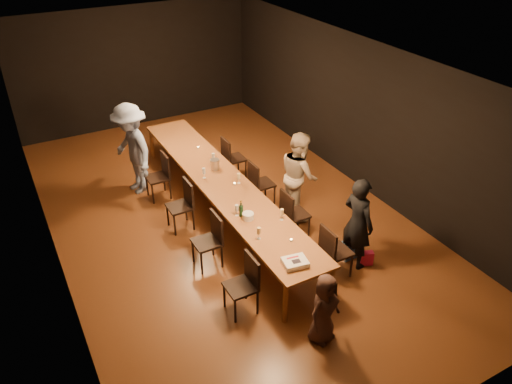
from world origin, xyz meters
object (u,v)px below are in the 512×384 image
chair_left_2 (180,206)px  woman_birthday (358,223)px  chair_left_0 (241,286)px  man_blue (132,149)px  chair_left_1 (207,242)px  woman_tan (299,175)px  table (222,183)px  child (324,309)px  chair_right_0 (336,251)px  chair_right_2 (262,183)px  ice_bucket (215,164)px  chair_left_3 (157,177)px  chair_right_1 (295,213)px  plate_stack (248,216)px  champagne_bottle (241,208)px  chair_right_3 (234,158)px  birthday_cake (295,262)px

chair_left_2 → woman_birthday: (2.14, -2.32, 0.34)m
chair_left_0 → man_blue: man_blue is taller
chair_left_1 → woman_tan: bearing=-74.6°
table → child: (-0.11, -3.41, -0.16)m
table → chair_right_0: bearing=-70.5°
chair_right_2 → child: child is taller
woman_birthday → ice_bucket: 3.05m
chair_left_0 → chair_left_3: 3.60m
chair_right_1 → plate_stack: chair_right_1 is taller
chair_right_0 → champagne_bottle: (-1.06, 1.22, 0.43)m
chair_right_2 → chair_left_2: same height
chair_right_2 → chair_left_2: size_ratio=1.00×
chair_left_1 → chair_right_3: bearing=-35.3°
chair_right_0 → plate_stack: (-1.00, 1.09, 0.34)m
plate_stack → chair_right_3: bearing=68.3°
chair_right_0 → woman_birthday: woman_birthday is taller
table → chair_right_3: chair_right_3 is taller
woman_tan → man_blue: bearing=60.0°
chair_right_1 → woman_tan: bearing=143.5°
chair_right_1 → chair_left_2: size_ratio=1.00×
chair_right_1 → champagne_bottle: size_ratio=3.10×
chair_left_1 → champagne_bottle: size_ratio=3.10×
child → chair_left_0: bearing=109.5°
chair_left_3 → woman_birthday: size_ratio=0.58×
chair_left_1 → chair_left_2: (0.00, 1.20, 0.00)m
chair_right_1 → woman_tan: size_ratio=0.55×
chair_left_2 → plate_stack: chair_left_2 is taller
table → chair_right_0: chair_right_0 is taller
chair_left_0 → man_blue: (-0.30, 4.09, 0.47)m
man_blue → child: bearing=1.9°
table → chair_right_2: 0.88m
chair_right_1 → chair_left_3: size_ratio=1.00×
chair_left_0 → ice_bucket: ice_bucket is taller
chair_right_2 → chair_left_2: (-1.70, 0.00, 0.00)m
table → chair_left_1: 1.49m
child → woman_tan: bearing=46.6°
man_blue → chair_right_2: bearing=40.2°
birthday_cake → chair_right_0: bearing=24.4°
chair_left_0 → birthday_cake: size_ratio=2.40×
chair_right_2 → chair_left_3: size_ratio=1.00×
chair_left_3 → woman_tan: 2.83m
woman_tan → plate_stack: woman_tan is taller
plate_stack → chair_left_0: bearing=-122.8°
birthday_cake → champagne_bottle: (-0.11, 1.47, 0.11)m
woman_tan → chair_left_0: bearing=143.3°
woman_birthday → champagne_bottle: (-1.50, 1.13, 0.10)m
chair_left_3 → champagne_bottle: champagne_bottle is taller
chair_right_1 → birthday_cake: (-0.95, -1.45, 0.32)m
woman_birthday → woman_tan: bearing=-8.1°
child → ice_bucket: size_ratio=5.48×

